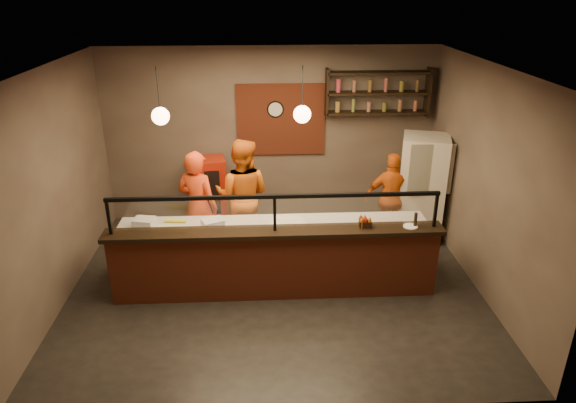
{
  "coord_description": "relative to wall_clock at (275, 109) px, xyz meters",
  "views": [
    {
      "loc": [
        -0.15,
        -6.62,
        4.21
      ],
      "look_at": [
        0.21,
        0.3,
        1.22
      ],
      "focal_mm": 32.0,
      "sensor_mm": 36.0,
      "label": 1
    }
  ],
  "objects": [
    {
      "name": "wall_clock",
      "position": [
        0.0,
        0.0,
        0.0
      ],
      "size": [
        0.3,
        0.04,
        0.3
      ],
      "primitive_type": "cylinder",
      "rotation": [
        1.57,
        0.0,
        0.0
      ],
      "color": "black",
      "rests_on": "wall_back"
    },
    {
      "name": "prep_tub_b",
      "position": [
        -1.98,
        -2.26,
        -1.13
      ],
      "size": [
        0.34,
        0.3,
        0.14
      ],
      "primitive_type": "cube",
      "rotation": [
        0.0,
        0.0,
        -0.26
      ],
      "color": "silver",
      "rests_on": "worktop"
    },
    {
      "name": "wall_left",
      "position": [
        -3.1,
        -2.46,
        -0.5
      ],
      "size": [
        0.0,
        5.0,
        5.0
      ],
      "primitive_type": "plane",
      "rotation": [
        1.57,
        0.0,
        1.57
      ],
      "color": "#6E5F51",
      "rests_on": "floor"
    },
    {
      "name": "sneeze_guard",
      "position": [
        -0.1,
        -2.76,
        -0.73
      ],
      "size": [
        4.5,
        0.05,
        0.52
      ],
      "color": "white",
      "rests_on": "counter_ledge"
    },
    {
      "name": "prep_tub_c",
      "position": [
        -0.99,
        -2.35,
        -1.13
      ],
      "size": [
        0.37,
        0.34,
        0.15
      ],
      "primitive_type": "cube",
      "rotation": [
        0.0,
        0.0,
        0.42
      ],
      "color": "white",
      "rests_on": "worktop"
    },
    {
      "name": "cook_left",
      "position": [
        -1.28,
        -1.59,
        -1.18
      ],
      "size": [
        0.79,
        0.68,
        1.84
      ],
      "primitive_type": "imported",
      "rotation": [
        0.0,
        0.0,
        2.72
      ],
      "color": "#ED4116",
      "rests_on": "floor"
    },
    {
      "name": "cook_right",
      "position": [
        1.95,
        -1.1,
        -1.31
      ],
      "size": [
        0.97,
        0.49,
        1.59
      ],
      "primitive_type": "imported",
      "rotation": [
        0.0,
        0.0,
        3.03
      ],
      "color": "orange",
      "rests_on": "floor"
    },
    {
      "name": "cook_mid",
      "position": [
        -0.59,
        -1.27,
        -1.14
      ],
      "size": [
        1.07,
        0.91,
        1.93
      ],
      "primitive_type": "imported",
      "rotation": [
        0.0,
        0.0,
        2.93
      ],
      "color": "orange",
      "rests_on": "floor"
    },
    {
      "name": "red_cooler",
      "position": [
        -1.21,
        -0.31,
        -1.45
      ],
      "size": [
        0.63,
        0.59,
        1.29
      ],
      "primitive_type": "cube",
      "rotation": [
        0.0,
        0.0,
        0.16
      ],
      "color": "#B2200B",
      "rests_on": "floor"
    },
    {
      "name": "counter_ledge",
      "position": [
        -0.1,
        -2.76,
        -1.07
      ],
      "size": [
        4.7,
        0.37,
        0.06
      ],
      "primitive_type": "cube",
      "color": "black",
      "rests_on": "service_counter"
    },
    {
      "name": "wall_front",
      "position": [
        -0.1,
        -4.96,
        -0.5
      ],
      "size": [
        6.0,
        0.0,
        6.0
      ],
      "primitive_type": "plane",
      "rotation": [
        -1.57,
        0.0,
        0.0
      ],
      "color": "#6E5F51",
      "rests_on": "floor"
    },
    {
      "name": "rolling_pin",
      "position": [
        -1.56,
        -2.11,
        -1.17
      ],
      "size": [
        0.32,
        0.09,
        0.05
      ],
      "primitive_type": "cylinder",
      "rotation": [
        0.0,
        1.57,
        -0.11
      ],
      "color": "#F8F429",
      "rests_on": "worktop"
    },
    {
      "name": "pizza_dough",
      "position": [
        0.1,
        -2.23,
        -1.19
      ],
      "size": [
        0.73,
        0.73,
        0.01
      ],
      "primitive_type": "cylinder",
      "rotation": [
        0.0,
        0.0,
        0.38
      ],
      "color": "#F0EBCB",
      "rests_on": "worktop"
    },
    {
      "name": "worktop_cabinet",
      "position": [
        -0.1,
        -2.26,
        -1.68
      ],
      "size": [
        4.6,
        0.75,
        0.85
      ],
      "primitive_type": "cube",
      "color": "gray",
      "rests_on": "floor"
    },
    {
      "name": "fridge",
      "position": [
        2.5,
        -0.96,
        -1.18
      ],
      "size": [
        0.94,
        0.9,
        1.83
      ],
      "primitive_type": "cube",
      "rotation": [
        0.0,
        0.0,
        -0.29
      ],
      "color": "beige",
      "rests_on": "floor"
    },
    {
      "name": "pendant_right",
      "position": [
        0.3,
        -2.26,
        0.45
      ],
      "size": [
        0.24,
        0.24,
        0.77
      ],
      "color": "black",
      "rests_on": "ceiling"
    },
    {
      "name": "prep_tub_a",
      "position": [
        -1.99,
        -2.25,
        -1.13
      ],
      "size": [
        0.31,
        0.26,
        0.14
      ],
      "primitive_type": "cube",
      "rotation": [
        0.0,
        0.0,
        -0.12
      ],
      "color": "silver",
      "rests_on": "worktop"
    },
    {
      "name": "condiment_caddy",
      "position": [
        1.16,
        -2.72,
        -0.99
      ],
      "size": [
        0.17,
        0.14,
        0.09
      ],
      "primitive_type": "cube",
      "rotation": [
        0.0,
        0.0,
        -0.05
      ],
      "color": "black",
      "rests_on": "counter_ledge"
    },
    {
      "name": "pepper_mill",
      "position": [
        1.86,
        -2.75,
        -0.94
      ],
      "size": [
        0.06,
        0.06,
        0.21
      ],
      "primitive_type": "cylinder",
      "rotation": [
        0.0,
        0.0,
        -0.24
      ],
      "color": "black",
      "rests_on": "counter_ledge"
    },
    {
      "name": "floor",
      "position": [
        -0.1,
        -2.46,
        -2.1
      ],
      "size": [
        6.0,
        6.0,
        0.0
      ],
      "primitive_type": "plane",
      "color": "black",
      "rests_on": "ground"
    },
    {
      "name": "small_plate",
      "position": [
        1.79,
        -2.76,
        -1.03
      ],
      "size": [
        0.24,
        0.24,
        0.01
      ],
      "primitive_type": "cylinder",
      "rotation": [
        0.0,
        0.0,
        0.21
      ],
      "color": "white",
      "rests_on": "counter_ledge"
    },
    {
      "name": "brick_patch",
      "position": [
        0.1,
        0.01,
        -0.2
      ],
      "size": [
        1.6,
        0.04,
        1.3
      ],
      "primitive_type": "cube",
      "color": "maroon",
      "rests_on": "wall_back"
    },
    {
      "name": "service_counter",
      "position": [
        -0.1,
        -2.76,
        -1.6
      ],
      "size": [
        4.6,
        0.25,
        1.0
      ],
      "primitive_type": "cube",
      "color": "maroon",
      "rests_on": "floor"
    },
    {
      "name": "wall_back",
      "position": [
        -0.1,
        0.04,
        -0.5
      ],
      "size": [
        6.0,
        0.0,
        6.0
      ],
      "primitive_type": "plane",
      "rotation": [
        1.57,
        0.0,
        0.0
      ],
      "color": "#6E5F51",
      "rests_on": "floor"
    },
    {
      "name": "worktop",
      "position": [
        -0.1,
        -2.26,
        -1.23
      ],
      "size": [
        4.6,
        0.75,
        0.05
      ],
      "primitive_type": "cube",
      "color": "silver",
      "rests_on": "worktop_cabinet"
    },
    {
      "name": "wall_right",
      "position": [
        2.9,
        -2.46,
        -0.5
      ],
      "size": [
        0.0,
        5.0,
        5.0
      ],
      "primitive_type": "plane",
      "rotation": [
        1.57,
        0.0,
        -1.57
      ],
      "color": "#6E5F51",
      "rests_on": "floor"
    },
    {
      "name": "pendant_left",
      "position": [
        -1.6,
        -2.26,
        0.45
      ],
      "size": [
        0.24,
        0.24,
        0.77
      ],
      "color": "black",
      "rests_on": "ceiling"
    },
    {
      "name": "wall_shelving",
      "position": [
        1.8,
        -0.14,
        0.3
      ],
      "size": [
        1.84,
        0.28,
        0.85
      ],
      "color": "black",
      "rests_on": "wall_back"
    },
    {
      "name": "ceiling",
      "position": [
        -0.1,
        -2.46,
        1.1
      ],
      "size": [
        6.0,
        6.0,
        0.0
      ],
      "primitive_type": "plane",
      "rotation": [
        3.14,
        0.0,
        0.0
      ],
      "color": "#332D27",
      "rests_on": "wall_back"
    }
  ]
}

